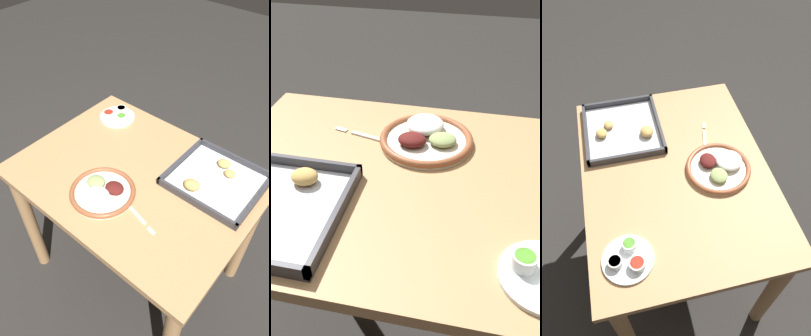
# 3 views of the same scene
# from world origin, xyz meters

# --- Properties ---
(dining_table) EXTENTS (0.94, 0.71, 0.74)m
(dining_table) POSITION_xyz_m (0.00, 0.00, 0.60)
(dining_table) COLOR #AD7F51
(dining_table) RESTS_ON ground_plane
(dinner_plate) EXTENTS (0.25, 0.25, 0.05)m
(dinner_plate) POSITION_xyz_m (-0.03, -0.16, 0.75)
(dinner_plate) COLOR beige
(dinner_plate) RESTS_ON dining_table
(fork) EXTENTS (0.20, 0.06, 0.00)m
(fork) POSITION_xyz_m (0.12, -0.15, 0.74)
(fork) COLOR silver
(fork) RESTS_ON dining_table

